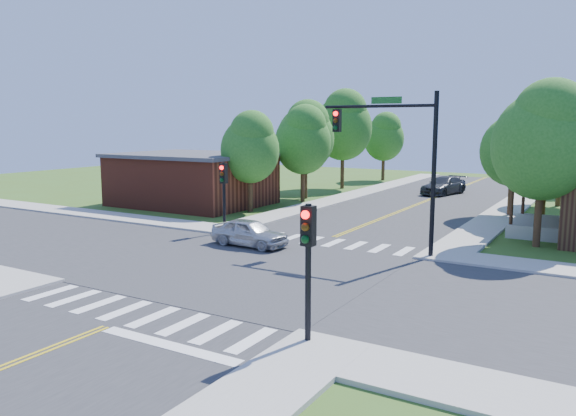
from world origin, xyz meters
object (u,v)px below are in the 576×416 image
Objects in this scene: signal_pole_nw at (224,184)px; car_silver at (250,233)px; signal_mast_ne at (397,146)px; car_dgrey at (444,186)px; signal_pole_se at (308,247)px.

car_silver is at bearing -34.06° from signal_pole_nw.
car_dgrey is at bearing 99.83° from signal_mast_ne.
signal_pole_se reaches higher than car_dgrey.
signal_pole_nw is at bearing -179.93° from signal_mast_ne.
signal_mast_ne is 11.55m from signal_pole_se.
car_dgrey is at bearing -2.58° from car_silver.
signal_pole_se is at bearing -134.98° from car_silver.
signal_pole_nw reaches higher than car_dgrey.
signal_pole_nw is 0.96× the size of car_silver.
car_dgrey is at bearing 76.00° from signal_pole_nw.
car_silver is (-8.13, 9.12, -2.00)m from signal_pole_se.
signal_mast_ne reaches higher than signal_pole_nw.
signal_pole_se is 0.71× the size of car_dgrey.
signal_pole_se is 12.38m from car_silver.
signal_mast_ne reaches higher than car_dgrey.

